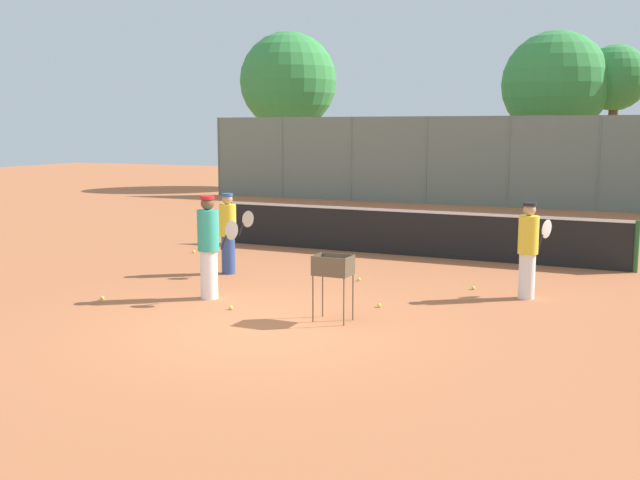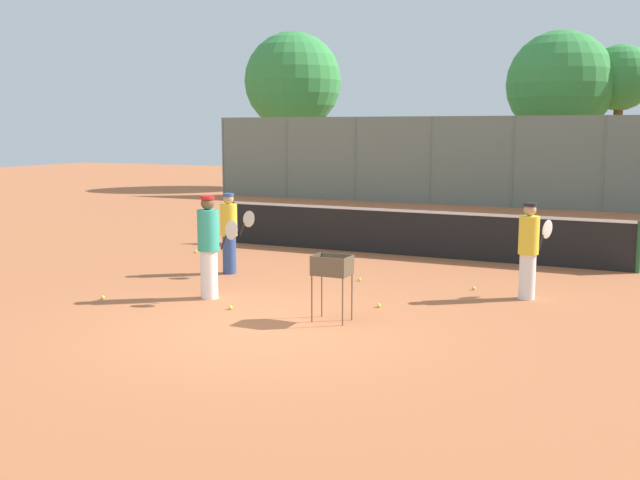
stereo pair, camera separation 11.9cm
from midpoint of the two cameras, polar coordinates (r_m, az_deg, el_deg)
name	(u,v)px [view 1 (the left image)]	position (r m, az deg, el deg)	size (l,w,h in m)	color
ground_plane	(264,329)	(11.12, -4.60, -6.77)	(80.00, 80.00, 0.00)	#B7663D
tennis_net	(410,232)	(17.33, 6.70, 0.61)	(9.73, 0.10, 1.07)	#26592D
back_fence	(508,162)	(28.57, 14.05, 5.79)	(25.15, 0.08, 3.37)	slate
tree_2	(555,85)	(32.97, 17.38, 11.21)	(4.36, 4.36, 6.89)	brown
tree_3	(615,80)	(33.43, 21.46, 11.29)	(2.66, 2.66, 6.28)	brown
tree_4	(288,81)	(36.86, -2.52, 11.99)	(4.67, 4.67, 7.49)	brown
player_white_outfit	(528,249)	(13.33, 15.34, -0.67)	(0.51, 0.83, 1.67)	white
player_red_cap	(228,232)	(15.19, -7.22, 0.59)	(0.88, 0.34, 1.63)	#334C8C
player_yellow_shirt	(209,246)	(12.99, -8.73, -0.44)	(0.92, 0.37, 1.79)	white
ball_cart	(333,271)	(11.35, 0.72, -2.37)	(0.56, 0.41, 1.02)	brown
tennis_ball_0	(334,269)	(15.47, 0.83, -2.26)	(0.07, 0.07, 0.07)	#D1E54C
tennis_ball_1	(194,252)	(17.94, -9.78, -0.88)	(0.07, 0.07, 0.07)	#D1E54C
tennis_ball_2	(379,305)	(12.42, 4.26, -4.99)	(0.07, 0.07, 0.07)	#D1E54C
tennis_ball_3	(359,279)	(14.49, 2.75, -3.01)	(0.07, 0.07, 0.07)	#D1E54C
tennis_ball_4	(473,288)	(13.98, 11.36, -3.59)	(0.07, 0.07, 0.07)	#D1E54C
tennis_ball_5	(102,298)	(13.45, -16.50, -4.26)	(0.07, 0.07, 0.07)	#D1E54C
tennis_ball_6	(231,308)	(12.31, -7.08, -5.15)	(0.07, 0.07, 0.07)	#D1E54C
parked_car	(393,178)	(34.64, 5.45, 4.76)	(4.20, 1.70, 1.60)	#3F4C8C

